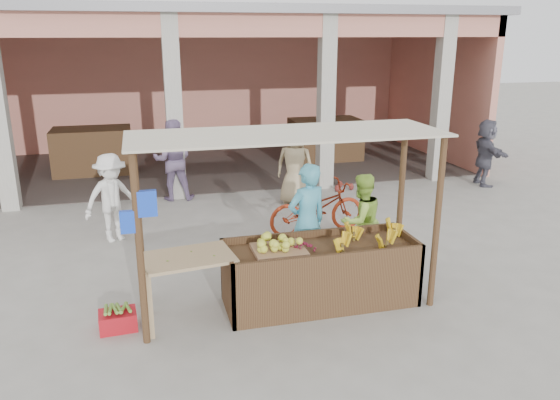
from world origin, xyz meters
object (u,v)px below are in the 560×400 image
object	(u,v)px
side_table	(189,267)
vendor_blue	(307,218)
motorcycle	(317,207)
vendor_green	(361,218)
red_crate	(118,320)
fruit_stall	(320,276)

from	to	relation	value
side_table	vendor_blue	bearing A→B (deg)	17.66
motorcycle	vendor_green	bearing A→B (deg)	-179.23
vendor_green	motorcycle	world-z (taller)	vendor_green
side_table	vendor_blue	world-z (taller)	vendor_blue
side_table	vendor_blue	size ratio (longest dim) A/B	0.63
red_crate	motorcycle	xyz separation A→B (m)	(3.51, 2.69, 0.39)
red_crate	vendor_blue	world-z (taller)	vendor_blue
red_crate	motorcycle	bearing A→B (deg)	33.81
vendor_green	motorcycle	bearing A→B (deg)	-99.56
fruit_stall	side_table	bearing A→B (deg)	-178.30
side_table	vendor_green	bearing A→B (deg)	13.51
red_crate	fruit_stall	bearing A→B (deg)	-2.63
side_table	fruit_stall	bearing A→B (deg)	-6.12
fruit_stall	vendor_blue	distance (m)	0.99
red_crate	vendor_blue	xyz separation A→B (m)	(2.75, 0.87, 0.84)
vendor_blue	vendor_green	xyz separation A→B (m)	(0.96, 0.22, -0.16)
side_table	motorcycle	size ratio (longest dim) A/B	0.62
vendor_blue	vendor_green	bearing A→B (deg)	175.99
fruit_stall	motorcycle	world-z (taller)	motorcycle
fruit_stall	vendor_blue	bearing A→B (deg)	85.91
red_crate	motorcycle	world-z (taller)	motorcycle
fruit_stall	vendor_green	bearing A→B (deg)	45.61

